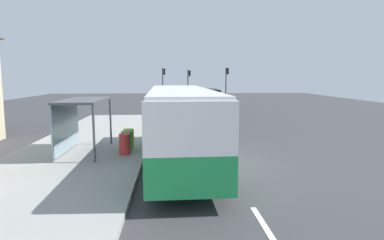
{
  "coord_description": "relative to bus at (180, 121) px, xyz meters",
  "views": [
    {
      "loc": [
        -2.06,
        -13.83,
        3.73
      ],
      "look_at": [
        -1.0,
        3.04,
        1.5
      ],
      "focal_mm": 31.0,
      "sensor_mm": 36.0,
      "label": 1
    }
  ],
  "objects": [
    {
      "name": "sedan_near",
      "position": [
        4.01,
        34.05,
        -1.05
      ],
      "size": [
        1.97,
        4.46,
        1.52
      ],
      "color": "black",
      "rests_on": "ground"
    },
    {
      "name": "bus_shelter",
      "position": [
        -4.7,
        1.66,
        0.25
      ],
      "size": [
        1.8,
        4.0,
        2.5
      ],
      "color": "#4C4C51",
      "rests_on": "sidewalk_platform"
    },
    {
      "name": "lane_stripe_seg_1",
      "position": [
        1.96,
        -1.06,
        -1.84
      ],
      "size": [
        0.16,
        2.2,
        0.01
      ],
      "primitive_type": "cube",
      "color": "silver",
      "rests_on": "ground"
    },
    {
      "name": "traffic_light_far_side",
      "position": [
        -1.39,
        31.86,
        1.4
      ],
      "size": [
        0.49,
        0.28,
        4.86
      ],
      "color": "#2D2D2D",
      "rests_on": "ground"
    },
    {
      "name": "recycling_bin_yellow",
      "position": [
        -2.49,
        2.53,
        -1.19
      ],
      "size": [
        0.52,
        0.52,
        0.95
      ],
      "primitive_type": "cylinder",
      "color": "yellow",
      "rests_on": "sidewalk_platform"
    },
    {
      "name": "white_van",
      "position": [
        3.91,
        22.9,
        -0.5
      ],
      "size": [
        2.15,
        5.25,
        2.3
      ],
      "color": "black",
      "rests_on": "ground"
    },
    {
      "name": "ground_plane",
      "position": [
        1.71,
        13.94,
        -1.86
      ],
      "size": [
        56.0,
        92.0,
        0.04
      ],
      "primitive_type": "cube",
      "color": "#38383A"
    },
    {
      "name": "lane_stripe_seg_4",
      "position": [
        1.96,
        13.94,
        -1.84
      ],
      "size": [
        0.16,
        2.2,
        0.01
      ],
      "primitive_type": "cube",
      "color": "silver",
      "rests_on": "ground"
    },
    {
      "name": "recycling_bin_green",
      "position": [
        -2.49,
        1.83,
        -1.19
      ],
      "size": [
        0.52,
        0.52,
        0.95
      ],
      "primitive_type": "cylinder",
      "color": "green",
      "rests_on": "sidewalk_platform"
    },
    {
      "name": "lane_stripe_seg_0",
      "position": [
        1.96,
        -6.06,
        -1.84
      ],
      "size": [
        0.16,
        2.2,
        0.01
      ],
      "primitive_type": "cube",
      "color": "silver",
      "rests_on": "ground"
    },
    {
      "name": "bus",
      "position": [
        0.0,
        0.0,
        0.0
      ],
      "size": [
        2.78,
        11.07,
        3.21
      ],
      "color": "#1E8C47",
      "rests_on": "ground"
    },
    {
      "name": "lane_stripe_seg_3",
      "position": [
        1.96,
        8.94,
        -1.84
      ],
      "size": [
        0.16,
        2.2,
        0.01
      ],
      "primitive_type": "cube",
      "color": "silver",
      "rests_on": "ground"
    },
    {
      "name": "lane_stripe_seg_7",
      "position": [
        1.96,
        28.94,
        -1.84
      ],
      "size": [
        0.16,
        2.2,
        0.01
      ],
      "primitive_type": "cube",
      "color": "silver",
      "rests_on": "ground"
    },
    {
      "name": "traffic_light_near_side",
      "position": [
        7.21,
        31.06,
        1.43
      ],
      "size": [
        0.49,
        0.28,
        4.92
      ],
      "color": "#2D2D2D",
      "rests_on": "ground"
    },
    {
      "name": "sidewalk_platform",
      "position": [
        -4.69,
        1.94,
        -1.75
      ],
      "size": [
        6.2,
        30.0,
        0.18
      ],
      "primitive_type": "cube",
      "color": "#999993",
      "rests_on": "ground"
    },
    {
      "name": "recycling_bin_red",
      "position": [
        -2.49,
        1.13,
        -1.19
      ],
      "size": [
        0.52,
        0.52,
        0.95
      ],
      "primitive_type": "cylinder",
      "color": "red",
      "rests_on": "sidewalk_platform"
    },
    {
      "name": "sedan_far",
      "position": [
        4.01,
        40.73,
        -1.05
      ],
      "size": [
        1.85,
        4.4,
        1.52
      ],
      "color": "#195933",
      "rests_on": "ground"
    },
    {
      "name": "traffic_light_median",
      "position": [
        2.12,
        32.66,
        1.26
      ],
      "size": [
        0.49,
        0.28,
        4.64
      ],
      "color": "#2D2D2D",
      "rests_on": "ground"
    },
    {
      "name": "lane_stripe_seg_6",
      "position": [
        1.96,
        23.94,
        -1.84
      ],
      "size": [
        0.16,
        2.2,
        0.01
      ],
      "primitive_type": "cube",
      "color": "silver",
      "rests_on": "ground"
    },
    {
      "name": "lane_stripe_seg_2",
      "position": [
        1.96,
        3.94,
        -1.84
      ],
      "size": [
        0.16,
        2.2,
        0.01
      ],
      "primitive_type": "cube",
      "color": "silver",
      "rests_on": "ground"
    },
    {
      "name": "lane_stripe_seg_5",
      "position": [
        1.96,
        18.94,
        -1.84
      ],
      "size": [
        0.16,
        2.2,
        0.01
      ],
      "primitive_type": "cube",
      "color": "silver",
      "rests_on": "ground"
    }
  ]
}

